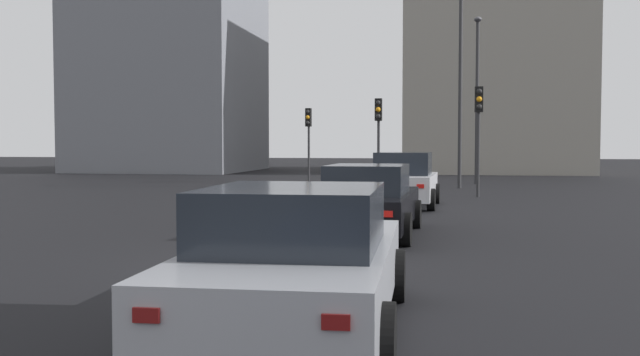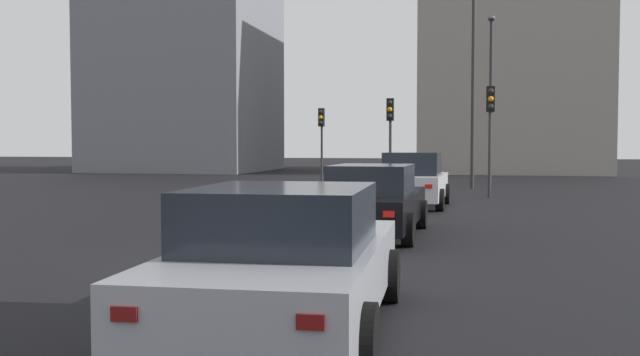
{
  "view_description": "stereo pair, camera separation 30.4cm",
  "coord_description": "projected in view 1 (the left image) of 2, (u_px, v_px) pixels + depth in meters",
  "views": [
    {
      "loc": [
        -10.87,
        -2.93,
        1.92
      ],
      "look_at": [
        0.29,
        -0.95,
        1.37
      ],
      "focal_mm": 40.04,
      "sensor_mm": 36.0,
      "label": 1
    },
    {
      "loc": [
        -10.81,
        -3.23,
        1.92
      ],
      "look_at": [
        0.29,
        -0.95,
        1.37
      ],
      "focal_mm": 40.04,
      "sensor_mm": 36.0,
      "label": 2
    }
  ],
  "objects": [
    {
      "name": "car_silver_left_third",
      "position": [
        297.0,
        261.0,
        7.25
      ],
      "size": [
        4.75,
        2.22,
        1.49
      ],
      "rotation": [
        0.0,
        0.0,
        0.03
      ],
      "color": "#A8AAB2",
      "rests_on": "ground_plane"
    },
    {
      "name": "car_black_left_second",
      "position": [
        369.0,
        201.0,
        14.76
      ],
      "size": [
        4.74,
        2.05,
        1.48
      ],
      "rotation": [
        0.0,
        0.0,
        -0.03
      ],
      "color": "black",
      "rests_on": "ground_plane"
    },
    {
      "name": "traffic_light_near_left",
      "position": [
        479.0,
        118.0,
        25.22
      ],
      "size": [
        0.32,
        0.29,
        3.92
      ],
      "rotation": [
        0.0,
        0.0,
        3.2
      ],
      "color": "#2D2D30",
      "rests_on": "ground_plane"
    },
    {
      "name": "street_lamp_far",
      "position": [
        477.0,
        87.0,
        33.24
      ],
      "size": [
        0.56,
        0.36,
        7.79
      ],
      "color": "#2D2D30",
      "rests_on": "ground_plane"
    },
    {
      "name": "building_facade_left",
      "position": [
        493.0,
        64.0,
        48.85
      ],
      "size": [
        13.69,
        11.47,
        14.73
      ],
      "primitive_type": "cube",
      "color": "gray",
      "rests_on": "ground_plane"
    },
    {
      "name": "car_white_left_lead",
      "position": [
        404.0,
        181.0,
        21.53
      ],
      "size": [
        4.16,
        2.14,
        1.65
      ],
      "rotation": [
        0.0,
        0.0,
        -0.04
      ],
      "color": "silver",
      "rests_on": "ground_plane"
    },
    {
      "name": "traffic_light_far_left",
      "position": [
        378.0,
        124.0,
        28.76
      ],
      "size": [
        0.32,
        0.29,
        3.72
      ],
      "rotation": [
        0.0,
        0.0,
        3.09
      ],
      "color": "#2D2D30",
      "rests_on": "ground_plane"
    },
    {
      "name": "traffic_light_near_right",
      "position": [
        308.0,
        129.0,
        35.17
      ],
      "size": [
        0.33,
        0.3,
        3.64
      ],
      "rotation": [
        0.0,
        0.0,
        3.01
      ],
      "color": "#2D2D30",
      "rests_on": "ground_plane"
    },
    {
      "name": "street_lamp_kerbside",
      "position": [
        460.0,
        67.0,
        30.15
      ],
      "size": [
        0.56,
        0.36,
        8.9
      ],
      "color": "#2D2D30",
      "rests_on": "ground_plane"
    },
    {
      "name": "building_facade_center",
      "position": [
        171.0,
        50.0,
        49.54
      ],
      "size": [
        11.56,
        11.05,
        16.74
      ],
      "primitive_type": "cube",
      "color": "slate",
      "rests_on": "ground_plane"
    },
    {
      "name": "ground_plane",
      "position": [
        258.0,
        271.0,
        11.3
      ],
      "size": [
        160.0,
        160.0,
        0.2
      ],
      "primitive_type": "cube",
      "color": "black"
    }
  ]
}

